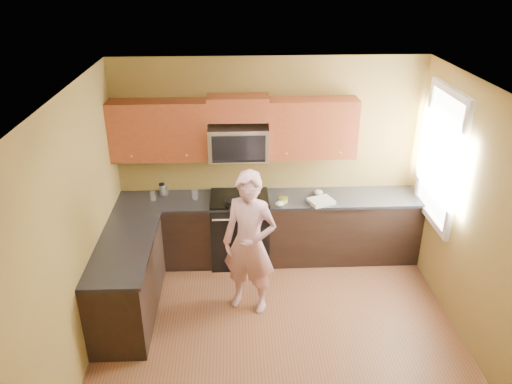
{
  "coord_description": "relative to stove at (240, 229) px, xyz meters",
  "views": [
    {
      "loc": [
        -0.45,
        -4.11,
        3.8
      ],
      "look_at": [
        -0.2,
        1.3,
        1.2
      ],
      "focal_mm": 34.69,
      "sensor_mm": 36.0,
      "label": 1
    }
  ],
  "objects": [
    {
      "name": "travel_mug",
      "position": [
        -1.02,
        0.18,
        0.45
      ],
      "size": [
        0.08,
        0.08,
        0.16
      ],
      "primitive_type": null,
      "rotation": [
        0.0,
        0.0,
        -0.06
      ],
      "color": "silver",
      "rests_on": "countertop_back"
    },
    {
      "name": "wall_back",
      "position": [
        0.4,
        0.32,
        0.88
      ],
      "size": [
        4.0,
        0.0,
        4.0
      ],
      "primitive_type": "plane",
      "rotation": [
        1.57,
        0.0,
        0.0
      ],
      "color": "olive",
      "rests_on": "ground"
    },
    {
      "name": "wall_right",
      "position": [
        2.4,
        -1.68,
        0.88
      ],
      "size": [
        0.0,
        4.0,
        4.0
      ],
      "primitive_type": "plane",
      "rotation": [
        1.57,
        0.0,
        -1.57
      ],
      "color": "olive",
      "rests_on": "ground"
    },
    {
      "name": "napkin_a",
      "position": [
        0.51,
        -0.22,
        0.48
      ],
      "size": [
        0.12,
        0.12,
        0.06
      ],
      "primitive_type": "ellipsoid",
      "rotation": [
        0.0,
        0.0,
        -0.04
      ],
      "color": "silver",
      "rests_on": "countertop_back"
    },
    {
      "name": "countertop_back",
      "position": [
        0.4,
        0.01,
        0.43
      ],
      "size": [
        4.0,
        0.62,
        0.04
      ],
      "primitive_type": "cube",
      "color": "black",
      "rests_on": "cabinet_back_run"
    },
    {
      "name": "cabinet_left_run",
      "position": [
        -1.3,
        -1.08,
        -0.03
      ],
      "size": [
        0.6,
        1.6,
        0.88
      ],
      "primitive_type": "cube",
      "color": "black",
      "rests_on": "floor"
    },
    {
      "name": "upper_cab_left",
      "position": [
        -0.99,
        0.16,
        0.97
      ],
      "size": [
        1.22,
        0.33,
        0.75
      ],
      "primitive_type": null,
      "color": "brown",
      "rests_on": "wall_back"
    },
    {
      "name": "woman",
      "position": [
        0.1,
        -1.02,
        0.39
      ],
      "size": [
        0.74,
        0.62,
        1.73
      ],
      "primitive_type": "imported",
      "rotation": [
        0.0,
        0.0,
        -0.38
      ],
      "color": "pink",
      "rests_on": "floor"
    },
    {
      "name": "cabinet_back_run",
      "position": [
        0.4,
        0.02,
        -0.03
      ],
      "size": [
        4.0,
        0.6,
        0.88
      ],
      "primitive_type": "cube",
      "color": "black",
      "rests_on": "floor"
    },
    {
      "name": "napkin_b",
      "position": [
        1.05,
        0.08,
        0.48
      ],
      "size": [
        0.16,
        0.16,
        0.07
      ],
      "primitive_type": "ellipsoid",
      "rotation": [
        0.0,
        0.0,
        -0.34
      ],
      "color": "silver",
      "rests_on": "countertop_back"
    },
    {
      "name": "butter_tub",
      "position": [
        0.56,
        -0.11,
        0.45
      ],
      "size": [
        0.13,
        0.13,
        0.09
      ],
      "primitive_type": null,
      "rotation": [
        0.0,
        0.0,
        -0.12
      ],
      "color": "yellow",
      "rests_on": "countertop_back"
    },
    {
      "name": "frying_pan",
      "position": [
        -0.05,
        -0.18,
        0.47
      ],
      "size": [
        0.39,
        0.53,
        0.06
      ],
      "primitive_type": null,
      "rotation": [
        0.0,
        0.0,
        -0.28
      ],
      "color": "black",
      "rests_on": "stove"
    },
    {
      "name": "upper_cab_over_mw",
      "position": [
        0.0,
        0.16,
        1.62
      ],
      "size": [
        0.76,
        0.33,
        0.3
      ],
      "primitive_type": "cube",
      "color": "brown",
      "rests_on": "wall_back"
    },
    {
      "name": "upper_cab_right",
      "position": [
        0.94,
        0.16,
        0.97
      ],
      "size": [
        1.12,
        0.33,
        0.75
      ],
      "primitive_type": null,
      "color": "brown",
      "rests_on": "wall_back"
    },
    {
      "name": "toast_slice",
      "position": [
        0.94,
        -0.17,
        0.45
      ],
      "size": [
        0.13,
        0.13,
        0.01
      ],
      "primitive_type": "cube",
      "rotation": [
        0.0,
        0.0,
        0.18
      ],
      "color": "#B27F47",
      "rests_on": "countertop_back"
    },
    {
      "name": "countertop_left",
      "position": [
        -1.29,
        -1.08,
        0.43
      ],
      "size": [
        0.62,
        1.6,
        0.04
      ],
      "primitive_type": "cube",
      "color": "black",
      "rests_on": "cabinet_left_run"
    },
    {
      "name": "floor",
      "position": [
        0.4,
        -1.68,
        -0.47
      ],
      "size": [
        4.0,
        4.0,
        0.0
      ],
      "primitive_type": "plane",
      "color": "brown",
      "rests_on": "ground"
    },
    {
      "name": "glass_c",
      "position": [
        -0.58,
        0.04,
        0.51
      ],
      "size": [
        0.08,
        0.08,
        0.12
      ],
      "primitive_type": "cylinder",
      "rotation": [
        0.0,
        0.0,
        -0.19
      ],
      "color": "silver",
      "rests_on": "countertop_back"
    },
    {
      "name": "window",
      "position": [
        2.38,
        -0.48,
        1.17
      ],
      "size": [
        0.06,
        1.06,
        1.66
      ],
      "primitive_type": null,
      "color": "white",
      "rests_on": "wall_right"
    },
    {
      "name": "stove",
      "position": [
        0.0,
        0.0,
        0.0
      ],
      "size": [
        0.76,
        0.65,
        0.95
      ],
      "primitive_type": null,
      "color": "black",
      "rests_on": "floor"
    },
    {
      "name": "glass_a",
      "position": [
        -0.98,
        0.16,
        0.51
      ],
      "size": [
        0.09,
        0.09,
        0.12
      ],
      "primitive_type": "cylinder",
      "rotation": [
        0.0,
        0.0,
        0.38
      ],
      "color": "silver",
      "rests_on": "countertop_back"
    },
    {
      "name": "wall_left",
      "position": [
        -1.6,
        -1.68,
        0.88
      ],
      "size": [
        0.0,
        4.0,
        4.0
      ],
      "primitive_type": "plane",
      "rotation": [
        1.57,
        0.0,
        1.57
      ],
      "color": "olive",
      "rests_on": "ground"
    },
    {
      "name": "ceiling",
      "position": [
        0.4,
        -1.68,
        2.23
      ],
      "size": [
        4.0,
        4.0,
        0.0
      ],
      "primitive_type": "plane",
      "rotation": [
        3.14,
        0.0,
        0.0
      ],
      "color": "white",
      "rests_on": "ground"
    },
    {
      "name": "glass_b",
      "position": [
        -1.12,
        0.03,
        0.51
      ],
      "size": [
        0.07,
        0.07,
        0.12
      ],
      "primitive_type": "cylinder",
      "rotation": [
        0.0,
        0.0,
        -0.07
      ],
      "color": "silver",
      "rests_on": "countertop_back"
    },
    {
      "name": "dish_towel",
      "position": [
        1.05,
        -0.16,
        0.47
      ],
      "size": [
        0.37,
        0.33,
        0.05
      ],
      "primitive_type": "cube",
      "rotation": [
        0.0,
        0.0,
        0.37
      ],
      "color": "white",
      "rests_on": "countertop_back"
    },
    {
      "name": "microwave",
      "position": [
        0.0,
        0.12,
        0.97
      ],
      "size": [
        0.76,
        0.4,
        0.42
      ],
      "primitive_type": null,
      "color": "silver",
      "rests_on": "wall_back"
    }
  ]
}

